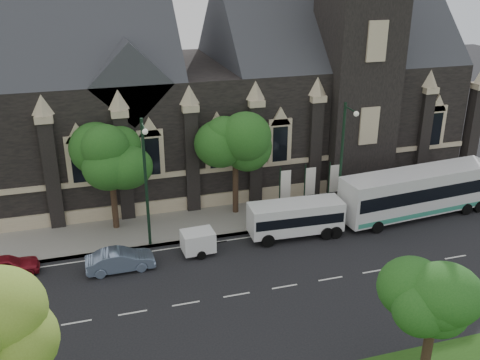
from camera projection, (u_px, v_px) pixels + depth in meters
name	position (u px, v px, depth m)	size (l,w,h in m)	color
ground	(237.00, 295.00, 31.48)	(160.00, 160.00, 0.00)	black
sidewalk	(200.00, 223.00, 39.87)	(80.00, 5.00, 0.15)	gray
museum	(232.00, 84.00, 46.36)	(40.00, 17.70, 29.90)	black
tree_park_east	(436.00, 301.00, 23.10)	(3.40, 3.40, 6.28)	black
tree_walk_right	(237.00, 140.00, 39.61)	(4.08, 4.08, 7.80)	black
tree_walk_left	(112.00, 153.00, 37.24)	(3.91, 3.91, 7.64)	black
street_lamp_near	(343.00, 156.00, 38.47)	(0.36, 1.88, 9.00)	black
street_lamp_mid	(146.00, 177.00, 34.76)	(0.36, 1.88, 9.00)	black
banner_flag_left	(283.00, 187.00, 40.21)	(0.90, 0.10, 4.00)	black
banner_flag_center	(308.00, 184.00, 40.74)	(0.90, 0.10, 4.00)	black
banner_flag_right	(332.00, 181.00, 41.27)	(0.90, 0.10, 4.00)	black
tour_coach	(418.00, 192.00, 40.47)	(12.63, 3.77, 3.63)	silver
shuttle_bus	(296.00, 217.00, 37.65)	(6.67, 2.62, 2.54)	white
box_trailer	(198.00, 241.00, 35.56)	(3.07, 1.80, 1.62)	white
sedan	(120.00, 260.00, 33.76)	(1.48, 4.25, 1.40)	#6E829F
car_far_red	(5.00, 266.00, 33.09)	(1.62, 4.02, 1.37)	maroon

